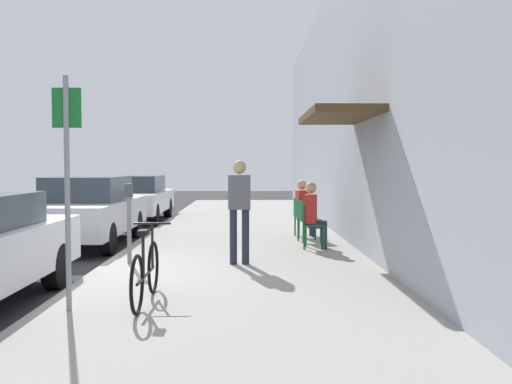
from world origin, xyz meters
The scene contains 14 objects.
ground_plane centered at (0.00, 0.00, 0.00)m, with size 60.00×60.00×0.00m, color #2D2D30.
sidewalk_slab centered at (2.25, 2.00, 0.06)m, with size 4.50×32.00×0.12m, color #9E9B93.
building_facade centered at (4.65, 2.00, 3.16)m, with size 1.40×32.00×6.33m.
parked_car_1 centered at (-1.10, 3.86, 0.76)m, with size 1.80×4.40×1.49m.
parked_car_2 centered at (-1.10, 9.29, 0.73)m, with size 1.80×4.40×1.41m.
parking_meter centered at (0.45, 0.83, 0.89)m, with size 0.12×0.10×1.32m.
street_sign centered at (0.40, -2.16, 1.64)m, with size 0.32×0.06×2.60m.
bicycle_0 centered at (1.20, -1.85, 0.48)m, with size 0.46×1.71×0.90m.
cafe_chair_0 centered at (3.62, 2.51, 0.62)m, with size 0.51×0.51×0.87m.
seated_patron_0 centered at (3.68, 2.50, 0.82)m, with size 0.48×0.42×1.29m.
cafe_chair_1 centered at (3.62, 3.47, 0.62)m, with size 0.52×0.52×0.87m.
cafe_chair_2 centered at (3.62, 4.35, 0.62)m, with size 0.50×0.50×0.87m.
seated_patron_2 centered at (3.68, 4.36, 0.82)m, with size 0.47×0.41×1.29m.
pedestrian_standing centered at (2.26, 0.76, 1.12)m, with size 0.36×0.22×1.70m.
Camera 1 is at (2.40, -8.44, 1.73)m, focal length 39.75 mm.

